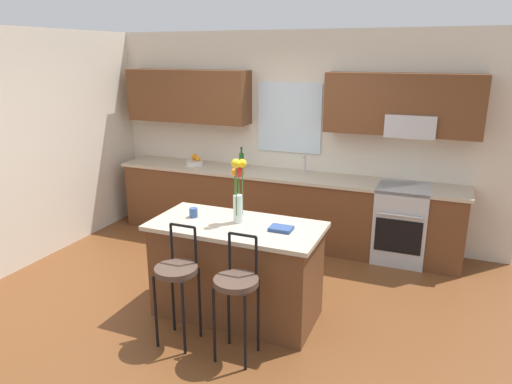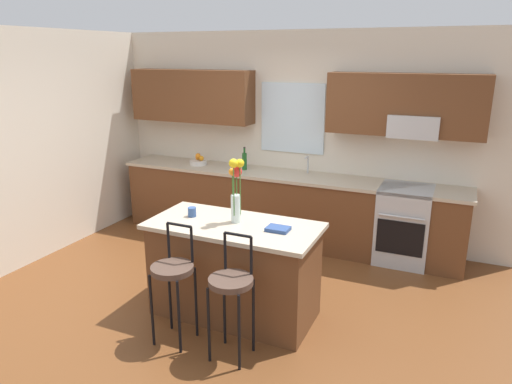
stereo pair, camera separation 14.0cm
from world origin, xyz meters
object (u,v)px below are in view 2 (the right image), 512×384
Objects in this scene: oven_range at (404,225)px; bar_stool_middle at (231,286)px; bar_stool_near at (173,274)px; mug_ceramic at (192,212)px; fruit_bowl_oranges at (198,161)px; kitchen_island at (234,269)px; flower_vase at (236,187)px; cookbook at (278,229)px; bottle_olive_oil at (244,161)px.

bar_stool_middle reaches higher than oven_range.
mug_ceramic is at bearing 105.98° from bar_stool_near.
fruit_bowl_oranges is at bearing 125.27° from bar_stool_middle.
kitchen_island is 2.50m from fruit_bowl_oranges.
mug_ceramic is at bearing 177.09° from kitchen_island.
flower_vase is at bearing 67.23° from bar_stool_near.
oven_range is at bearing 65.26° from cookbook.
cookbook reaches higher than oven_range.
bottle_olive_oil reaches higher than bar_stool_near.
bottle_olive_oil is at bearing 122.71° from cookbook.
cookbook is at bearing -6.32° from flower_vase.
bar_stool_middle is at bearing -112.38° from oven_range.
bar_stool_near is at bearing -122.30° from oven_range.
bar_stool_near reaches higher than kitchen_island.
flower_vase is at bearing -51.07° from fruit_bowl_oranges.
bottle_olive_oil is (0.71, -0.00, 0.07)m from fruit_bowl_oranges.
mug_ceramic is (-0.45, -0.03, -0.29)m from flower_vase.
bottle_olive_oil is (-1.23, 1.91, 0.11)m from cookbook.
bottle_olive_oil reaches higher than bar_stool_middle.
bottle_olive_oil is (-0.80, 1.92, 0.58)m from kitchen_island.
cookbook is at bearing -114.74° from oven_range.
bar_stool_near is 3.41× the size of bottle_olive_oil.
bottle_olive_oil is at bearing 113.03° from bar_stool_middle.
bar_stool_near is at bearing -112.77° from flower_vase.
bottle_olive_oil reaches higher than cookbook.
fruit_bowl_oranges is at bearing 116.08° from bar_stool_near.
flower_vase reaches higher than mug_ceramic.
bar_stool_middle is 11.58× the size of mug_ceramic.
oven_range is 10.22× the size of mug_ceramic.
fruit_bowl_oranges is (-1.24, 2.53, 0.33)m from bar_stool_near.
bar_stool_near reaches higher than cookbook.
kitchen_island is 7.89× the size of cookbook.
fruit_bowl_oranges is (-1.51, 1.93, 0.51)m from kitchen_island.
cookbook is at bearing 1.15° from kitchen_island.
bar_stool_middle reaches higher than kitchen_island.
mug_ceramic is (-0.18, 0.62, 0.33)m from bar_stool_near.
mug_ceramic is at bearing -133.12° from oven_range.
cookbook is (0.71, 0.61, 0.30)m from bar_stool_near.
bar_stool_middle is at bearing -66.97° from bottle_olive_oil.
fruit_bowl_oranges reaches higher than kitchen_island.
oven_range is 2.70m from bar_stool_middle.
bar_stool_near reaches higher than oven_range.
kitchen_island is 1.52× the size of bar_stool_middle.
mug_ceramic is 0.89m from cookbook.
oven_range is at bearing 46.88° from mug_ceramic.
fruit_bowl_oranges is (-1.94, 1.92, 0.03)m from cookbook.
kitchen_island is 0.68m from bar_stool_middle.
cookbook is (-0.87, -1.89, 0.48)m from oven_range.
kitchen_island is at bearing 114.69° from bar_stool_middle.
bar_stool_middle is at bearing -40.48° from mug_ceramic.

